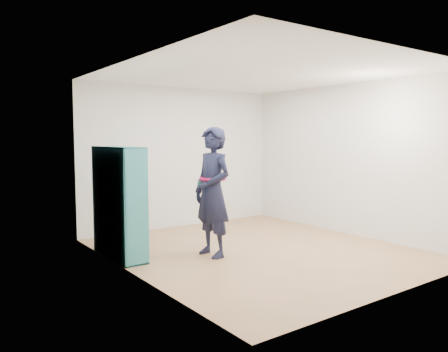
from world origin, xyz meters
TOP-DOWN VIEW (x-y plane):
  - floor at (0.00, 0.00)m, footprint 4.50×4.50m
  - ceiling at (0.00, 0.00)m, footprint 4.50×4.50m
  - wall_left at (-2.00, 0.00)m, footprint 0.02×4.50m
  - wall_right at (2.00, 0.00)m, footprint 0.02×4.50m
  - wall_back at (0.00, 2.25)m, footprint 4.00×0.02m
  - wall_front at (0.00, -2.25)m, footprint 4.00×0.02m
  - bookshelf at (-1.85, 0.89)m, footprint 0.34×1.16m
  - person at (-0.73, 0.17)m, footprint 0.49×0.70m
  - smartphone at (-0.90, 0.25)m, footprint 0.03×0.09m

SIDE VIEW (x-z plane):
  - floor at x=0.00m, z-range 0.00..0.00m
  - bookshelf at x=-1.85m, z-range -0.02..1.53m
  - person at x=-0.73m, z-range 0.00..1.83m
  - smartphone at x=-0.90m, z-range 0.97..1.10m
  - wall_left at x=-2.00m, z-range 0.00..2.60m
  - wall_right at x=2.00m, z-range 0.00..2.60m
  - wall_back at x=0.00m, z-range 0.00..2.60m
  - wall_front at x=0.00m, z-range 0.00..2.60m
  - ceiling at x=0.00m, z-range 2.60..2.60m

